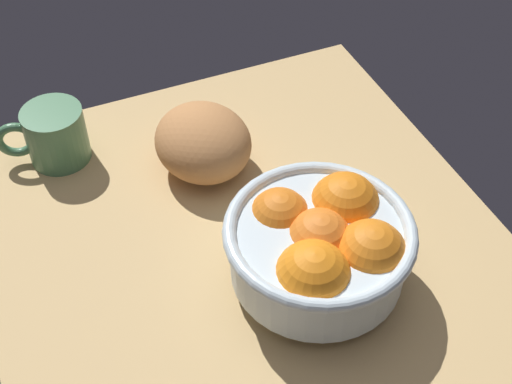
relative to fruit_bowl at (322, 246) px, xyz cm
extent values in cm
cube|color=tan|center=(6.48, 5.68, -7.97)|extent=(72.89, 62.97, 3.00)
cylinder|color=silver|center=(0.20, 0.38, -5.45)|extent=(10.62, 10.62, 2.05)
cylinder|color=silver|center=(0.20, 0.38, -0.98)|extent=(20.11, 20.11, 6.88)
torus|color=silver|center=(0.20, 0.38, 2.46)|extent=(21.71, 21.71, 1.60)
sphere|color=orange|center=(5.13, 3.00, 0.65)|extent=(7.35, 7.35, 7.35)
sphere|color=orange|center=(-4.37, 3.46, 0.87)|extent=(8.64, 8.64, 8.64)
sphere|color=orange|center=(3.57, -4.61, 0.86)|extent=(8.54, 8.54, 8.54)
sphere|color=orange|center=(-3.99, -3.78, 0.82)|extent=(8.32, 8.32, 8.32)
sphere|color=orange|center=(0.20, 0.38, 0.70)|extent=(7.66, 7.66, 7.66)
ellipsoid|color=#BE7E48|center=(23.92, 5.60, -1.95)|extent=(16.15, 14.99, 9.05)
cylinder|color=#4B7F58|center=(33.79, 23.47, -2.46)|extent=(8.33, 8.33, 8.03)
torus|color=#4B7F58|center=(34.90, 28.72, -2.46)|extent=(2.35, 5.82, 5.70)
camera|label=1|loc=(-44.47, 27.18, 61.48)|focal=49.77mm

